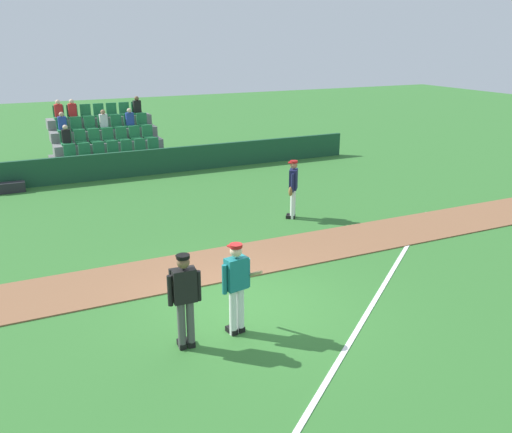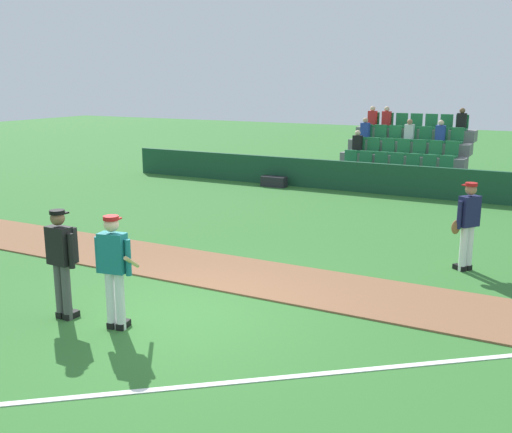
% 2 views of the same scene
% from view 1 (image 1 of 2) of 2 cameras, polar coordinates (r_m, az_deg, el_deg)
% --- Properties ---
extents(ground_plane, '(80.00, 80.00, 0.00)m').
position_cam_1_polar(ground_plane, '(11.23, -0.99, -9.41)').
color(ground_plane, '#33702D').
extents(infield_dirt_path, '(28.00, 1.97, 0.03)m').
position_cam_1_polar(infield_dirt_path, '(13.12, -5.09, -5.17)').
color(infield_dirt_path, brown).
rests_on(infield_dirt_path, ground).
extents(foul_line_chalk, '(9.40, 7.62, 0.01)m').
position_cam_1_polar(foul_line_chalk, '(12.28, 12.96, -7.34)').
color(foul_line_chalk, white).
rests_on(foul_line_chalk, ground).
extents(dugout_fence, '(20.00, 0.16, 1.00)m').
position_cam_1_polar(dugout_fence, '(21.74, -13.99, 5.22)').
color(dugout_fence, '#19472D').
rests_on(dugout_fence, ground).
extents(stadium_bleachers, '(4.45, 3.80, 2.70)m').
position_cam_1_polar(stadium_bleachers, '(23.91, -15.24, 6.91)').
color(stadium_bleachers, slate).
rests_on(stadium_bleachers, ground).
extents(batter_teal_jersey, '(0.73, 0.73, 1.76)m').
position_cam_1_polar(batter_teal_jersey, '(9.91, -2.04, -7.15)').
color(batter_teal_jersey, white).
rests_on(batter_teal_jersey, ground).
extents(umpire_home_plate, '(0.59, 0.32, 1.76)m').
position_cam_1_polar(umpire_home_plate, '(9.54, -7.47, -8.17)').
color(umpire_home_plate, '#4C4C4C').
rests_on(umpire_home_plate, ground).
extents(runner_navy_jersey, '(0.51, 0.56, 1.76)m').
position_cam_1_polar(runner_navy_jersey, '(16.25, 3.87, 3.06)').
color(runner_navy_jersey, white).
rests_on(runner_navy_jersey, ground).
extents(equipment_bag, '(0.90, 0.36, 0.36)m').
position_cam_1_polar(equipment_bag, '(20.98, -24.12, 2.79)').
color(equipment_bag, '#232328').
rests_on(equipment_bag, ground).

